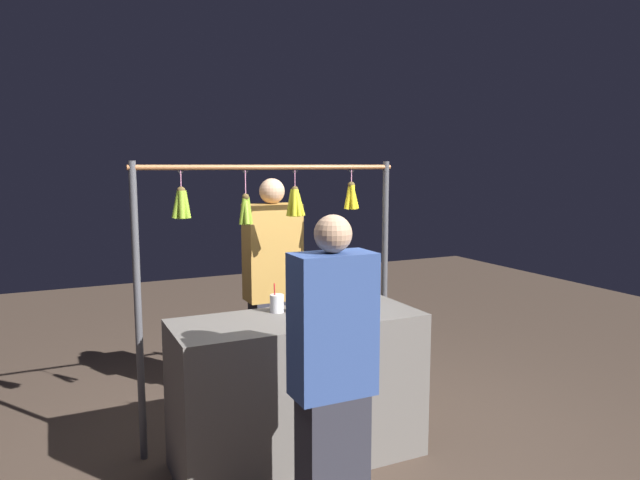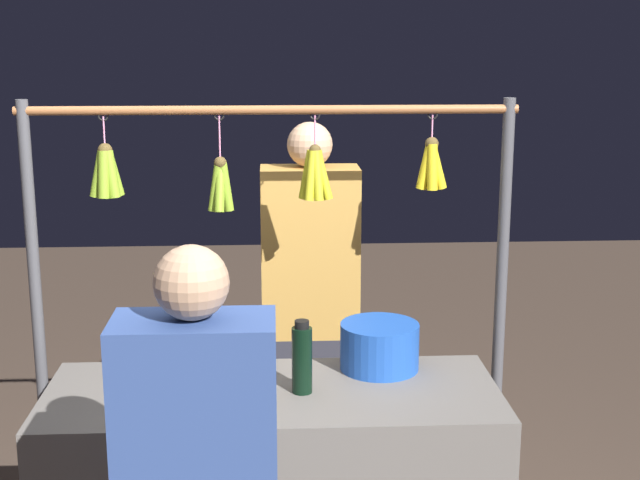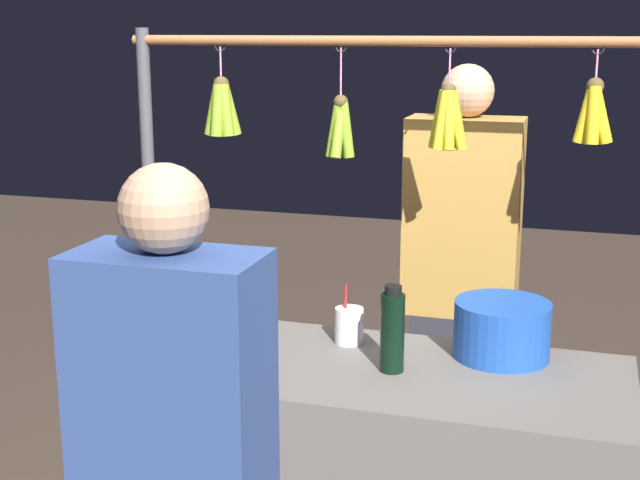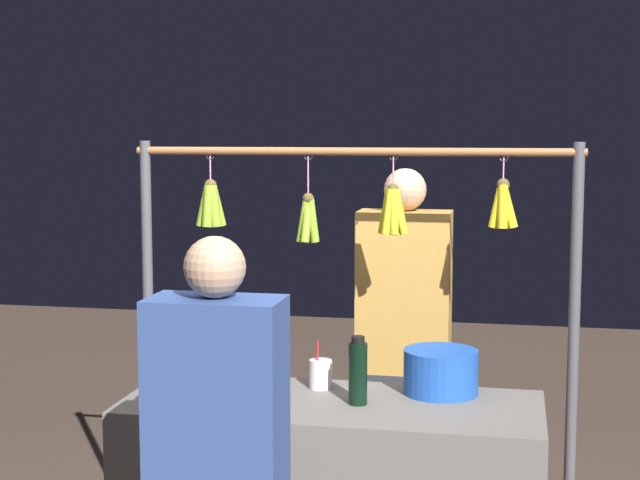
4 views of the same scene
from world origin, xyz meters
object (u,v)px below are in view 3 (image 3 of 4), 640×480
at_px(water_bottle, 392,331).
at_px(drink_cup, 349,325).
at_px(vendor_person, 459,302).
at_px(blue_bucket, 502,329).

bearing_deg(water_bottle, drink_cup, -46.45).
relative_size(drink_cup, vendor_person, 0.11).
height_order(drink_cup, vendor_person, vendor_person).
height_order(water_bottle, drink_cup, water_bottle).
bearing_deg(drink_cup, blue_bucket, -177.68).
height_order(blue_bucket, vendor_person, vendor_person).
relative_size(blue_bucket, vendor_person, 0.16).
distance_m(water_bottle, drink_cup, 0.26).
distance_m(blue_bucket, drink_cup, 0.45).
bearing_deg(blue_bucket, water_bottle, 35.56).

